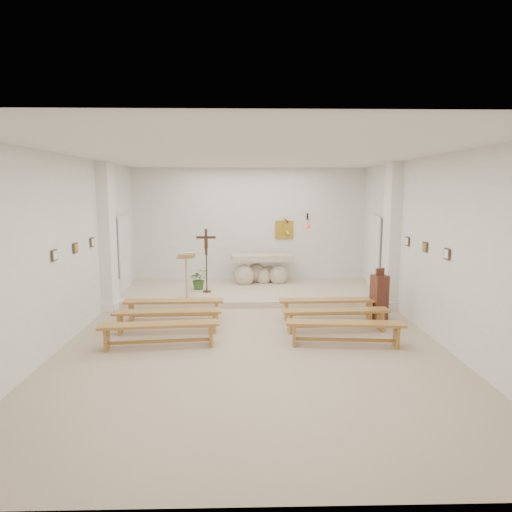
{
  "coord_description": "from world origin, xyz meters",
  "views": [
    {
      "loc": [
        -0.14,
        -8.77,
        2.86
      ],
      "look_at": [
        0.12,
        1.6,
        1.34
      ],
      "focal_mm": 32.0,
      "sensor_mm": 36.0,
      "label": 1
    }
  ],
  "objects_px": {
    "donation_pedestal": "(379,297)",
    "bench_right_third": "(345,328)",
    "bench_left_second": "(167,316)",
    "altar": "(261,271)",
    "lectern": "(186,276)",
    "bench_right_front": "(328,304)",
    "bench_left_front": "(174,305)",
    "bench_right_second": "(336,315)",
    "bench_left_third": "(159,329)",
    "crucifix_stand": "(206,256)"
  },
  "relations": [
    {
      "from": "bench_right_second",
      "to": "bench_right_third",
      "type": "xyz_separation_m",
      "value": [
        0.0,
        -0.88,
        0.0
      ]
    },
    {
      "from": "altar",
      "to": "bench_left_second",
      "type": "xyz_separation_m",
      "value": [
        -2.03,
        -4.19,
        -0.16
      ]
    },
    {
      "from": "donation_pedestal",
      "to": "bench_left_third",
      "type": "distance_m",
      "value": 4.85
    },
    {
      "from": "altar",
      "to": "lectern",
      "type": "xyz_separation_m",
      "value": [
        -1.91,
        -2.05,
        0.25
      ]
    },
    {
      "from": "donation_pedestal",
      "to": "lectern",
      "type": "bearing_deg",
      "value": 147.9
    },
    {
      "from": "bench_left_front",
      "to": "bench_right_second",
      "type": "relative_size",
      "value": 1.0
    },
    {
      "from": "bench_left_second",
      "to": "bench_right_third",
      "type": "relative_size",
      "value": 1.0
    },
    {
      "from": "lectern",
      "to": "bench_right_front",
      "type": "bearing_deg",
      "value": -38.57
    },
    {
      "from": "crucifix_stand",
      "to": "donation_pedestal",
      "type": "relative_size",
      "value": 1.47
    },
    {
      "from": "donation_pedestal",
      "to": "bench_right_second",
      "type": "distance_m",
      "value": 1.43
    },
    {
      "from": "bench_left_front",
      "to": "lectern",
      "type": "bearing_deg",
      "value": 83.04
    },
    {
      "from": "bench_right_third",
      "to": "donation_pedestal",
      "type": "bearing_deg",
      "value": 61.93
    },
    {
      "from": "lectern",
      "to": "bench_right_front",
      "type": "xyz_separation_m",
      "value": [
        3.28,
        -1.27,
        -0.41
      ]
    },
    {
      "from": "bench_right_front",
      "to": "bench_right_second",
      "type": "relative_size",
      "value": 1.0
    },
    {
      "from": "donation_pedestal",
      "to": "bench_left_third",
      "type": "relative_size",
      "value": 0.53
    },
    {
      "from": "donation_pedestal",
      "to": "bench_right_front",
      "type": "height_order",
      "value": "donation_pedestal"
    },
    {
      "from": "bench_right_second",
      "to": "bench_right_third",
      "type": "distance_m",
      "value": 0.88
    },
    {
      "from": "crucifix_stand",
      "to": "bench_right_front",
      "type": "distance_m",
      "value": 3.65
    },
    {
      "from": "lectern",
      "to": "bench_right_front",
      "type": "distance_m",
      "value": 3.54
    },
    {
      "from": "bench_right_front",
      "to": "crucifix_stand",
      "type": "bearing_deg",
      "value": 141.86
    },
    {
      "from": "altar",
      "to": "bench_right_third",
      "type": "distance_m",
      "value": 5.25
    },
    {
      "from": "crucifix_stand",
      "to": "bench_right_second",
      "type": "bearing_deg",
      "value": -47.78
    },
    {
      "from": "lectern",
      "to": "bench_right_front",
      "type": "relative_size",
      "value": 0.56
    },
    {
      "from": "donation_pedestal",
      "to": "bench_left_front",
      "type": "xyz_separation_m",
      "value": [
        -4.53,
        0.01,
        -0.17
      ]
    },
    {
      "from": "bench_right_front",
      "to": "bench_right_second",
      "type": "height_order",
      "value": "same"
    },
    {
      "from": "lectern",
      "to": "bench_left_front",
      "type": "bearing_deg",
      "value": -112.81
    },
    {
      "from": "lectern",
      "to": "bench_left_second",
      "type": "xyz_separation_m",
      "value": [
        -0.12,
        -2.14,
        -0.41
      ]
    },
    {
      "from": "altar",
      "to": "bench_left_front",
      "type": "distance_m",
      "value": 3.89
    },
    {
      "from": "altar",
      "to": "lectern",
      "type": "height_order",
      "value": "lectern"
    },
    {
      "from": "bench_left_second",
      "to": "donation_pedestal",
      "type": "bearing_deg",
      "value": 7.55
    },
    {
      "from": "altar",
      "to": "bench_right_second",
      "type": "bearing_deg",
      "value": -77.58
    },
    {
      "from": "bench_left_second",
      "to": "altar",
      "type": "bearing_deg",
      "value": 60.98
    },
    {
      "from": "altar",
      "to": "bench_right_third",
      "type": "bearing_deg",
      "value": -80.54
    },
    {
      "from": "bench_left_front",
      "to": "bench_right_second",
      "type": "bearing_deg",
      "value": -16.06
    },
    {
      "from": "lectern",
      "to": "donation_pedestal",
      "type": "height_order",
      "value": "lectern"
    },
    {
      "from": "bench_left_second",
      "to": "bench_right_second",
      "type": "height_order",
      "value": "same"
    },
    {
      "from": "donation_pedestal",
      "to": "bench_right_front",
      "type": "xyz_separation_m",
      "value": [
        -1.13,
        0.01,
        -0.17
      ]
    },
    {
      "from": "bench_left_second",
      "to": "bench_right_second",
      "type": "distance_m",
      "value": 3.39
    },
    {
      "from": "bench_right_front",
      "to": "bench_right_third",
      "type": "relative_size",
      "value": 0.99
    },
    {
      "from": "donation_pedestal",
      "to": "bench_left_second",
      "type": "height_order",
      "value": "donation_pedestal"
    },
    {
      "from": "bench_right_second",
      "to": "bench_right_third",
      "type": "bearing_deg",
      "value": -92.63
    },
    {
      "from": "lectern",
      "to": "bench_left_second",
      "type": "distance_m",
      "value": 2.18
    },
    {
      "from": "crucifix_stand",
      "to": "bench_left_front",
      "type": "relative_size",
      "value": 0.78
    },
    {
      "from": "donation_pedestal",
      "to": "bench_right_second",
      "type": "relative_size",
      "value": 0.53
    },
    {
      "from": "bench_left_second",
      "to": "bench_right_third",
      "type": "xyz_separation_m",
      "value": [
        3.39,
        -0.88,
        0.0
      ]
    },
    {
      "from": "bench_left_second",
      "to": "bench_right_third",
      "type": "bearing_deg",
      "value": -17.69
    },
    {
      "from": "donation_pedestal",
      "to": "bench_right_third",
      "type": "distance_m",
      "value": 2.08
    },
    {
      "from": "bench_left_front",
      "to": "bench_left_second",
      "type": "xyz_separation_m",
      "value": [
        0.0,
        -0.88,
        0.0
      ]
    },
    {
      "from": "lectern",
      "to": "bench_left_second",
      "type": "bearing_deg",
      "value": -110.63
    },
    {
      "from": "bench_right_second",
      "to": "bench_left_third",
      "type": "height_order",
      "value": "same"
    }
  ]
}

